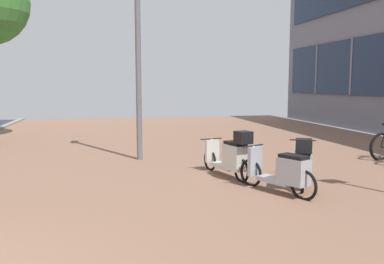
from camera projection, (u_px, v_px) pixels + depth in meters
The scene contains 4 objects.
scooter_near at pixel (303, 163), 7.50m from camera, with size 1.00×1.63×0.98m.
scooter_mid at pixel (231, 156), 8.18m from camera, with size 0.75×1.68×1.03m.
scooter_far at pixel (282, 172), 6.99m from camera, with size 0.91×1.55×0.81m.
lamp_post at pixel (138, 22), 9.83m from camera, with size 0.20×0.52×6.22m.
Camera 1 is at (2.08, -3.21, 1.91)m, focal length 37.56 mm.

